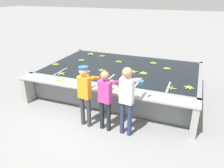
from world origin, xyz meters
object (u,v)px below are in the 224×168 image
at_px(worker_0, 85,91).
at_px(banana_bunch_floating_6, 81,60).
at_px(banana_bunch_floating_8, 102,70).
at_px(banana_bunch_floating_11, 102,56).
at_px(banana_bunch_floating_5, 56,64).
at_px(banana_bunch_floating_12, 61,74).
at_px(worker_1, 106,96).
at_px(banana_bunch_floating_10, 144,73).
at_px(banana_bunch_floating_1, 134,72).
at_px(knife_0, 151,95).
at_px(banana_bunch_ledge_1, 120,90).
at_px(banana_bunch_floating_2, 189,88).
at_px(banana_bunch_floating_0, 167,68).
at_px(knife_1, 79,86).
at_px(banana_bunch_floating_4, 172,88).
at_px(banana_bunch_floating_3, 153,63).
at_px(banana_bunch_floating_7, 119,62).
at_px(banana_bunch_ledge_0, 60,80).
at_px(worker_2, 127,95).
at_px(banana_bunch_floating_9, 91,54).

relative_size(worker_0, banana_bunch_floating_6, 5.85).
xyz_separation_m(banana_bunch_floating_8, banana_bunch_floating_11, (-0.69, 1.59, 0.00)).
height_order(banana_bunch_floating_5, banana_bunch_floating_6, same).
bearing_deg(banana_bunch_floating_11, banana_bunch_floating_12, -99.05).
height_order(worker_1, banana_bunch_floating_10, worker_1).
xyz_separation_m(banana_bunch_floating_1, knife_0, (0.89, -1.50, -0.01)).
relative_size(banana_bunch_floating_8, banana_bunch_ledge_1, 1.00).
bearing_deg(worker_0, banana_bunch_floating_2, 30.57).
distance_m(banana_bunch_floating_0, knife_1, 3.15).
distance_m(banana_bunch_floating_4, banana_bunch_floating_5, 4.19).
relative_size(banana_bunch_floating_3, banana_bunch_ledge_1, 1.00).
relative_size(banana_bunch_floating_10, knife_1, 0.86).
bearing_deg(banana_bunch_floating_1, banana_bunch_floating_3, 70.78).
xyz_separation_m(banana_bunch_floating_1, banana_bunch_floating_7, (-0.83, 0.86, -0.00)).
relative_size(banana_bunch_floating_1, knife_1, 0.80).
bearing_deg(banana_bunch_ledge_0, banana_bunch_floating_11, 87.72).
distance_m(worker_2, banana_bunch_floating_6, 3.71).
relative_size(banana_bunch_floating_5, knife_1, 0.84).
bearing_deg(worker_1, banana_bunch_floating_9, 121.70).
xyz_separation_m(banana_bunch_floating_7, banana_bunch_ledge_0, (-1.00, -2.34, 0.00)).
xyz_separation_m(banana_bunch_ledge_1, knife_0, (0.84, -0.01, -0.01)).
bearing_deg(worker_2, banana_bunch_floating_3, 90.48).
xyz_separation_m(banana_bunch_floating_6, knife_1, (1.09, -2.15, -0.01)).
height_order(banana_bunch_floating_0, banana_bunch_floating_6, same).
height_order(banana_bunch_floating_6, banana_bunch_ledge_0, banana_bunch_ledge_0).
relative_size(banana_bunch_floating_7, banana_bunch_ledge_1, 0.98).
xyz_separation_m(banana_bunch_floating_0, banana_bunch_floating_11, (-2.67, 0.61, 0.00)).
bearing_deg(banana_bunch_floating_9, worker_0, -65.34).
distance_m(banana_bunch_floating_8, banana_bunch_floating_12, 1.31).
bearing_deg(worker_1, banana_bunch_floating_5, 146.29).
bearing_deg(banana_bunch_floating_10, knife_0, -69.16).
height_order(banana_bunch_floating_4, banana_bunch_floating_12, same).
distance_m(banana_bunch_floating_0, banana_bunch_floating_2, 1.61).
bearing_deg(banana_bunch_floating_2, banana_bunch_floating_0, 119.66).
bearing_deg(banana_bunch_floating_9, banana_bunch_floating_3, -6.00).
distance_m(banana_bunch_floating_5, banana_bunch_ledge_1, 3.13).
xyz_separation_m(worker_0, worker_1, (0.55, 0.02, -0.05)).
relative_size(banana_bunch_floating_8, banana_bunch_ledge_0, 1.02).
xyz_separation_m(banana_bunch_floating_2, banana_bunch_floating_8, (-2.78, 0.42, 0.00)).
bearing_deg(banana_bunch_ledge_1, banana_bunch_floating_8, 131.09).
distance_m(banana_bunch_floating_1, banana_bunch_floating_11, 2.18).
bearing_deg(banana_bunch_floating_7, knife_0, -53.89).
bearing_deg(banana_bunch_ledge_1, worker_1, -105.85).
height_order(banana_bunch_floating_11, knife_1, banana_bunch_floating_11).
distance_m(banana_bunch_floating_2, banana_bunch_floating_10, 1.56).
xyz_separation_m(banana_bunch_floating_0, knife_0, (-0.06, -2.23, -0.01)).
height_order(worker_1, banana_bunch_floating_7, worker_1).
relative_size(banana_bunch_floating_1, banana_bunch_floating_7, 0.94).
bearing_deg(worker_0, banana_bunch_floating_7, 93.17).
relative_size(banana_bunch_floating_1, banana_bunch_ledge_0, 0.94).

